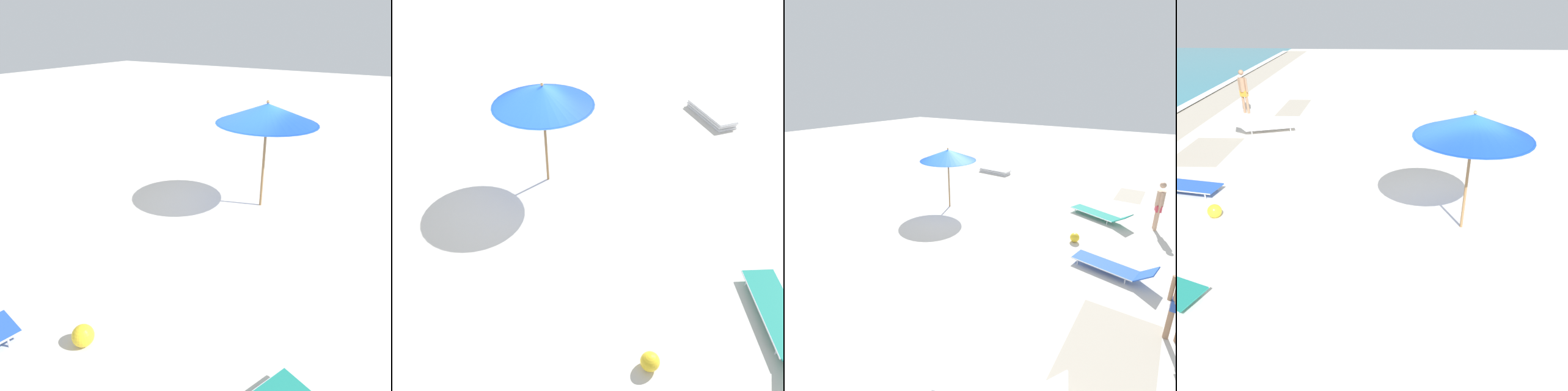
% 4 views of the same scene
% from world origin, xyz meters
% --- Properties ---
extents(ground_plane, '(60.00, 60.00, 0.16)m').
position_xyz_m(ground_plane, '(0.00, 0.01, -0.08)').
color(ground_plane, silver).
extents(beach_umbrella, '(2.29, 2.29, 2.51)m').
position_xyz_m(beach_umbrella, '(-0.79, -0.50, 2.22)').
color(beach_umbrella, '#9E7547').
rests_on(beach_umbrella, ground_plane).
extents(sun_lounger_beside_umbrella, '(0.99, 2.20, 0.54)m').
position_xyz_m(sun_lounger_beside_umbrella, '(0.68, 6.31, 0.21)').
color(sun_lounger_beside_umbrella, blue).
rests_on(sun_lounger_beside_umbrella, ground_plane).
extents(sun_lounger_near_water_left, '(1.22, 2.19, 0.59)m').
position_xyz_m(sun_lounger_near_water_left, '(5.44, 5.50, 0.22)').
color(sun_lounger_near_water_left, white).
rests_on(sun_lounger_near_water_left, ground_plane).
extents(beachgoer_wading_adult, '(0.29, 0.42, 1.76)m').
position_xyz_m(beachgoer_wading_adult, '(7.95, 6.98, 1.00)').
color(beachgoer_wading_adult, '#A37A5B').
rests_on(beachgoer_wading_adult, ground_plane).
extents(beach_ball, '(0.31, 0.31, 0.31)m').
position_xyz_m(beach_ball, '(-0.56, 4.91, 0.15)').
color(beach_ball, yellow).
rests_on(beach_ball, ground_plane).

